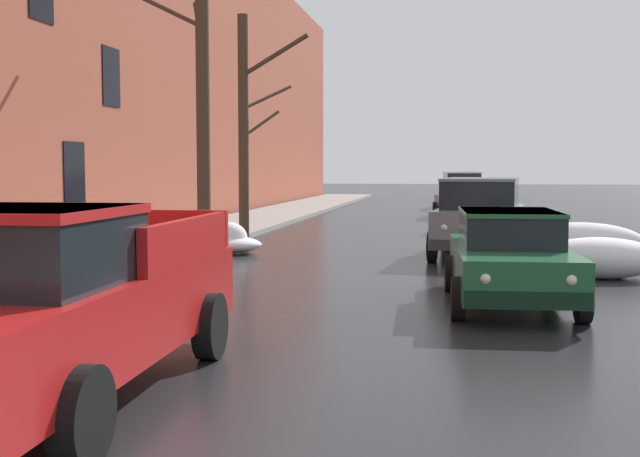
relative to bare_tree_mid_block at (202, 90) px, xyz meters
name	(u,v)px	position (x,y,z in m)	size (l,w,h in m)	color
left_sidewalk_slab	(102,260)	(-1.64, -1.97, -3.79)	(3.23, 80.00, 0.15)	gray
snow_bank_along_left_kerb	(531,216)	(8.46, 11.15, -3.54)	(2.16, 1.45, 0.66)	white
snow_bank_near_corner_right	(582,244)	(8.57, -0.29, -3.44)	(2.74, 0.96, 0.89)	white
snow_bank_along_right_kerb	(222,242)	(0.35, 0.35, -3.60)	(2.11, 1.19, 0.76)	white
snow_bank_far_right_pile	(600,258)	(8.55, -2.73, -3.49)	(2.30, 1.05, 0.77)	white
bare_tree_mid_block	(202,90)	(0.00, 0.00, 0.00)	(3.55, 1.61, 7.42)	#423323
bare_tree_far_down_block	(246,123)	(0.10, 3.64, -0.59)	(2.37, 1.84, 6.25)	#423323
pickup_truck_red_approaching_near_lane	(54,303)	(2.42, -11.81, -2.99)	(2.17, 5.46, 1.76)	red
sedan_green_parked_kerbside_close	(509,255)	(6.70, -5.93, -3.11)	(1.98, 4.36, 1.42)	#1E5633
suv_grey_parked_kerbside_mid	(481,214)	(6.45, 0.66, -2.88)	(2.37, 4.46, 1.82)	slate
sedan_darkblue_parked_far_down_block	(476,208)	(6.51, 8.29, -3.11)	(2.15, 4.36, 1.42)	navy
sedan_black_queued_behind_truck	(460,200)	(5.99, 14.87, -3.11)	(2.30, 4.45, 1.42)	black
suv_white_at_far_intersection	(461,189)	(6.07, 22.46, -2.88)	(2.37, 4.39, 1.82)	silver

